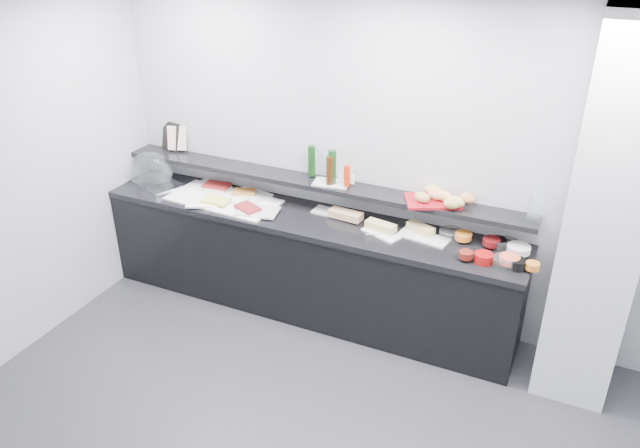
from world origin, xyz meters
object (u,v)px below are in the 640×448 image
at_px(bread_tray, 433,201).
at_px(cloche_base, 158,185).
at_px(sandwich_plate_mid, 381,234).
at_px(carafe, 537,203).
at_px(framed_print, 171,136).
at_px(condiment_tray, 331,183).

bearing_deg(bread_tray, cloche_base, 159.90).
bearing_deg(bread_tray, sandwich_plate_mid, -171.58).
xyz_separation_m(cloche_base, sandwich_plate_mid, (2.14, -0.01, -0.01)).
xyz_separation_m(sandwich_plate_mid, bread_tray, (0.33, 0.22, 0.25)).
bearing_deg(carafe, framed_print, 178.15).
height_order(framed_print, condiment_tray, framed_print).
relative_size(condiment_tray, bread_tray, 0.71).
bearing_deg(condiment_tray, bread_tray, -9.14).
bearing_deg(sandwich_plate_mid, condiment_tray, 179.82).
xyz_separation_m(condiment_tray, bread_tray, (0.85, 0.01, 0.00)).
bearing_deg(sandwich_plate_mid, bread_tray, 55.31).
height_order(cloche_base, sandwich_plate_mid, cloche_base).
xyz_separation_m(cloche_base, carafe, (3.21, 0.20, 0.38)).
bearing_deg(sandwich_plate_mid, carafe, 32.70).
relative_size(cloche_base, carafe, 1.43).
relative_size(cloche_base, sandwich_plate_mid, 1.38).
bearing_deg(sandwich_plate_mid, framed_print, -166.16).
height_order(sandwich_plate_mid, carafe, carafe).
xyz_separation_m(sandwich_plate_mid, framed_print, (-2.18, 0.31, 0.37)).
bearing_deg(framed_print, carafe, 11.24).
xyz_separation_m(sandwich_plate_mid, condiment_tray, (-0.52, 0.21, 0.25)).
distance_m(bread_tray, carafe, 0.76).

